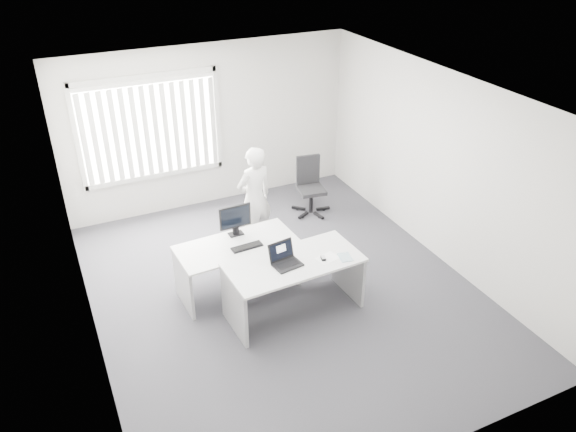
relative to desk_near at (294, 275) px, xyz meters
name	(u,v)px	position (x,y,z in m)	size (l,w,h in m)	color
ground	(284,290)	(0.06, 0.45, -0.57)	(6.00, 6.00, 0.00)	#47464D
wall_back	(209,127)	(0.06, 3.45, 0.83)	(5.00, 0.02, 2.80)	beige
wall_front	(429,352)	(0.06, -2.55, 0.83)	(5.00, 0.02, 2.80)	beige
wall_left	(79,247)	(-2.44, 0.45, 0.83)	(0.02, 6.00, 2.80)	beige
wall_right	(440,168)	(2.56, 0.45, 0.83)	(0.02, 6.00, 2.80)	beige
ceiling	(283,95)	(0.06, 0.45, 2.23)	(5.00, 6.00, 0.02)	white
window	(150,128)	(-0.94, 3.41, 0.98)	(2.32, 0.06, 1.76)	beige
blinds	(151,131)	(-0.94, 3.35, 0.95)	(2.20, 0.10, 1.50)	white
desk_near	(294,275)	(0.00, 0.00, 0.00)	(1.77, 0.89, 0.79)	silver
desk_far	(238,257)	(-0.49, 0.76, -0.04)	(1.66, 0.85, 0.74)	silver
office_chair	(310,195)	(1.44, 2.34, -0.26)	(0.64, 0.64, 0.99)	black
person	(255,198)	(0.17, 1.74, 0.26)	(0.60, 0.40, 1.65)	silver
laptop	(288,257)	(-0.11, -0.05, 0.36)	(0.35, 0.31, 0.27)	black
paper_sheet	(327,258)	(0.42, -0.11, 0.22)	(0.27, 0.19, 0.00)	white
mouse	(323,258)	(0.36, -0.12, 0.24)	(0.06, 0.09, 0.04)	silver
booklet	(345,257)	(0.63, -0.20, 0.23)	(0.15, 0.21, 0.01)	white
keyboard	(247,247)	(-0.39, 0.63, 0.18)	(0.42, 0.14, 0.02)	black
monitor	(235,220)	(-0.41, 1.01, 0.39)	(0.45, 0.13, 0.45)	black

